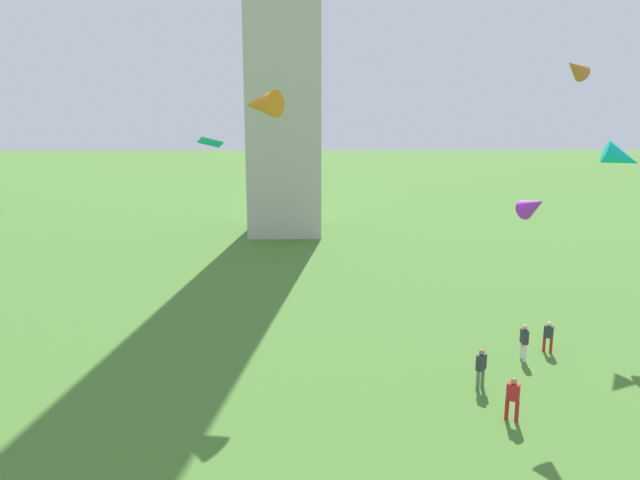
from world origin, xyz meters
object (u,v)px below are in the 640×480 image
kite_flying_1 (533,206)px  kite_flying_3 (210,142)px  person_0 (481,366)px  kite_flying_0 (576,68)px  kite_flying_5 (261,104)px  kite_flying_6 (621,157)px  person_3 (548,335)px  person_1 (513,396)px  person_2 (524,340)px

kite_flying_1 → kite_flying_3: size_ratio=1.27×
person_0 → kite_flying_0: size_ratio=0.89×
person_0 → kite_flying_3: (-12.49, 6.80, 9.14)m
person_0 → kite_flying_0: (8.32, 13.94, 12.86)m
person_0 → kite_flying_5: 16.62m
kite_flying_3 → kite_flying_6: kite_flying_3 is taller
kite_flying_1 → kite_flying_6: size_ratio=0.71×
kite_flying_5 → person_0: bearing=87.0°
kite_flying_0 → kite_flying_6: (1.19, -4.60, -4.79)m
kite_flying_0 → person_0: bearing=-61.2°
person_3 → person_0: bearing=-96.2°
person_1 → kite_flying_6: size_ratio=0.74×
person_3 → kite_flying_6: kite_flying_6 is taller
person_3 → person_1: bearing=-77.8°
kite_flying_0 → kite_flying_5: kite_flying_0 is taller
person_0 → person_2: size_ratio=1.01×
person_1 → person_3: bearing=-85.7°
person_3 → kite_flying_0: bearing=109.0°
person_3 → kite_flying_6: 11.05m
kite_flying_5 → kite_flying_6: 19.79m
person_1 → kite_flying_3: size_ratio=1.33×
person_2 → kite_flying_3: size_ratio=1.32×
kite_flying_1 → person_0: bearing=179.7°
person_0 → kite_flying_1: size_ratio=1.05×
person_0 → kite_flying_3: kite_flying_3 is taller
person_3 → kite_flying_1: size_ratio=0.91×
kite_flying_5 → kite_flying_6: size_ratio=0.99×
person_0 → person_1: 2.95m
person_2 → kite_flying_6: 12.24m
person_2 → kite_flying_5: size_ratio=0.74×
person_0 → person_2: 4.14m
kite_flying_1 → kite_flying_5: bearing=127.2°
person_1 → person_2: (2.26, 5.93, -0.01)m
person_0 → person_1: size_ratio=1.00×
person_0 → kite_flying_6: kite_flying_6 is taller
kite_flying_1 → kite_flying_5: kite_flying_5 is taller
kite_flying_5 → kite_flying_1: bearing=95.3°
kite_flying_0 → kite_flying_1: kite_flying_0 is taller
kite_flying_3 → kite_flying_0: bearing=-3.1°
person_2 → kite_flying_0: (5.50, 10.91, 12.87)m
person_3 → kite_flying_6: size_ratio=0.65×
kite_flying_1 → kite_flying_6: (7.43, 8.42, 1.10)m
kite_flying_5 → person_2: bearing=104.7°
person_1 → kite_flying_0: kite_flying_0 is taller
kite_flying_1 → kite_flying_3: 15.86m
person_0 → kite_flying_0: bearing=-167.5°
person_1 → kite_flying_1: (1.51, 3.81, 6.97)m
person_0 → kite_flying_6: bearing=177.8°
person_1 → kite_flying_0: size_ratio=0.89×
person_0 → kite_flying_5: (-9.98, 7.47, 10.99)m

